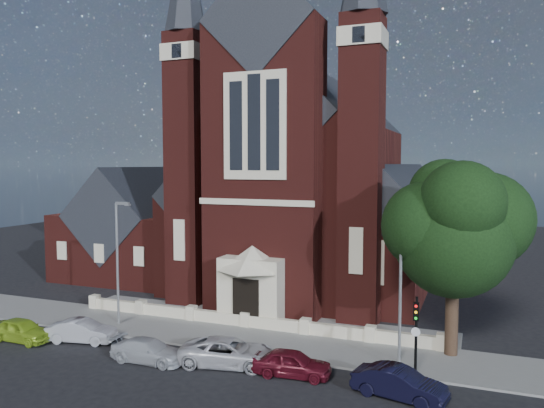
{
  "coord_description": "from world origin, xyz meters",
  "views": [
    {
      "loc": [
        13.71,
        -23.9,
        10.5
      ],
      "look_at": [
        -0.37,
        12.0,
        7.59
      ],
      "focal_mm": 35.0,
      "sensor_mm": 36.0,
      "label": 1
    }
  ],
  "objects_px": {
    "car_navy": "(399,383)",
    "street_tree": "(456,231)",
    "street_lamp_right": "(402,277)",
    "car_silver_a": "(82,331)",
    "parish_hall": "(142,233)",
    "street_lamp_left": "(118,256)",
    "car_dark_red": "(292,363)",
    "car_white_suv": "(229,352)",
    "car_lime_van": "(22,330)",
    "church": "(319,189)",
    "traffic_signal": "(416,326)",
    "car_silver_b": "(149,351)"
  },
  "relations": [
    {
      "from": "street_lamp_left",
      "to": "car_navy",
      "type": "relative_size",
      "value": 1.92
    },
    {
      "from": "parish_hall",
      "to": "car_dark_red",
      "type": "xyz_separation_m",
      "value": [
        21.31,
        -17.76,
        -3.34
      ]
    },
    {
      "from": "traffic_signal",
      "to": "car_silver_b",
      "type": "bearing_deg",
      "value": -166.72
    },
    {
      "from": "church",
      "to": "car_white_suv",
      "type": "distance_m",
      "value": 23.86
    },
    {
      "from": "car_white_suv",
      "to": "car_dark_red",
      "type": "bearing_deg",
      "value": -102.93
    },
    {
      "from": "street_lamp_right",
      "to": "car_navy",
      "type": "distance_m",
      "value": 5.87
    },
    {
      "from": "car_silver_a",
      "to": "car_silver_b",
      "type": "xyz_separation_m",
      "value": [
        5.49,
        -1.21,
        -0.06
      ]
    },
    {
      "from": "car_white_suv",
      "to": "car_dark_red",
      "type": "xyz_separation_m",
      "value": [
        3.53,
        -0.11,
        -0.04
      ]
    },
    {
      "from": "traffic_signal",
      "to": "car_silver_b",
      "type": "distance_m",
      "value": 13.93
    },
    {
      "from": "church",
      "to": "parish_hall",
      "type": "height_order",
      "value": "church"
    },
    {
      "from": "church",
      "to": "car_white_suv",
      "type": "xyz_separation_m",
      "value": [
        1.78,
        -22.59,
        -7.47
      ]
    },
    {
      "from": "street_lamp_left",
      "to": "car_white_suv",
      "type": "distance_m",
      "value": 11.06
    },
    {
      "from": "street_lamp_left",
      "to": "car_lime_van",
      "type": "distance_m",
      "value": 7.03
    },
    {
      "from": "car_white_suv",
      "to": "car_navy",
      "type": "xyz_separation_m",
      "value": [
        8.82,
        -0.7,
        -0.02
      ]
    },
    {
      "from": "car_white_suv",
      "to": "car_silver_a",
      "type": "bearing_deg",
      "value": 78.15
    },
    {
      "from": "street_tree",
      "to": "car_lime_van",
      "type": "xyz_separation_m",
      "value": [
        -23.95,
        -6.42,
        -6.28
      ]
    },
    {
      "from": "car_dark_red",
      "to": "car_white_suv",
      "type": "bearing_deg",
      "value": 83.39
    },
    {
      "from": "traffic_signal",
      "to": "car_lime_van",
      "type": "relative_size",
      "value": 1.0
    },
    {
      "from": "parish_hall",
      "to": "car_silver_a",
      "type": "xyz_separation_m",
      "value": [
        8.09,
        -17.53,
        -3.34
      ]
    },
    {
      "from": "car_navy",
      "to": "car_silver_a",
      "type": "bearing_deg",
      "value": 99.21
    },
    {
      "from": "car_dark_red",
      "to": "street_lamp_right",
      "type": "bearing_deg",
      "value": -56.67
    },
    {
      "from": "traffic_signal",
      "to": "car_dark_red",
      "type": "height_order",
      "value": "traffic_signal"
    },
    {
      "from": "street_tree",
      "to": "church",
      "type": "bearing_deg",
      "value": 126.17
    },
    {
      "from": "street_lamp_left",
      "to": "car_dark_red",
      "type": "height_order",
      "value": "street_lamp_left"
    },
    {
      "from": "car_silver_b",
      "to": "car_navy",
      "type": "xyz_separation_m",
      "value": [
        13.03,
        0.39,
        0.08
      ]
    },
    {
      "from": "street_lamp_right",
      "to": "car_dark_red",
      "type": "relative_size",
      "value": 2.06
    },
    {
      "from": "church",
      "to": "street_lamp_left",
      "type": "xyz_separation_m",
      "value": [
        -7.91,
        -18.94,
        -3.59
      ]
    },
    {
      "from": "car_silver_a",
      "to": "church",
      "type": "bearing_deg",
      "value": -31.9
    },
    {
      "from": "street_tree",
      "to": "car_navy",
      "type": "bearing_deg",
      "value": -108.21
    },
    {
      "from": "church",
      "to": "car_lime_van",
      "type": "xyz_separation_m",
      "value": [
        -11.35,
        -23.65,
        -7.5
      ]
    },
    {
      "from": "street_lamp_left",
      "to": "car_lime_van",
      "type": "bearing_deg",
      "value": -126.12
    },
    {
      "from": "parish_hall",
      "to": "street_tree",
      "type": "bearing_deg",
      "value": -23.26
    },
    {
      "from": "parish_hall",
      "to": "car_lime_van",
      "type": "relative_size",
      "value": 3.04
    },
    {
      "from": "street_tree",
      "to": "car_white_suv",
      "type": "xyz_separation_m",
      "value": [
        -10.82,
        -5.36,
        -6.25
      ]
    },
    {
      "from": "street_tree",
      "to": "car_navy",
      "type": "relative_size",
      "value": 2.54
    },
    {
      "from": "car_white_suv",
      "to": "car_dark_red",
      "type": "relative_size",
      "value": 1.3
    },
    {
      "from": "traffic_signal",
      "to": "car_silver_b",
      "type": "height_order",
      "value": "traffic_signal"
    },
    {
      "from": "street_lamp_left",
      "to": "traffic_signal",
      "type": "bearing_deg",
      "value": -4.76
    },
    {
      "from": "street_lamp_right",
      "to": "car_silver_a",
      "type": "xyz_separation_m",
      "value": [
        -18.0,
        -3.53,
        -3.93
      ]
    },
    {
      "from": "car_white_suv",
      "to": "street_tree",
      "type": "bearing_deg",
      "value": -74.8
    },
    {
      "from": "street_tree",
      "to": "car_silver_a",
      "type": "height_order",
      "value": "street_tree"
    },
    {
      "from": "car_navy",
      "to": "street_tree",
      "type": "bearing_deg",
      "value": -6.47
    },
    {
      "from": "car_lime_van",
      "to": "parish_hall",
      "type": "bearing_deg",
      "value": 14.73
    },
    {
      "from": "parish_hall",
      "to": "street_lamp_left",
      "type": "relative_size",
      "value": 1.51
    },
    {
      "from": "street_lamp_left",
      "to": "traffic_signal",
      "type": "height_order",
      "value": "street_lamp_left"
    },
    {
      "from": "car_dark_red",
      "to": "traffic_signal",
      "type": "bearing_deg",
      "value": -73.85
    },
    {
      "from": "street_lamp_left",
      "to": "street_lamp_right",
      "type": "relative_size",
      "value": 1.0
    },
    {
      "from": "car_white_suv",
      "to": "car_dark_red",
      "type": "distance_m",
      "value": 3.53
    },
    {
      "from": "car_lime_van",
      "to": "car_white_suv",
      "type": "distance_m",
      "value": 13.17
    },
    {
      "from": "traffic_signal",
      "to": "car_lime_van",
      "type": "bearing_deg",
      "value": -172.01
    }
  ]
}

